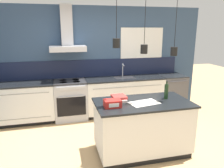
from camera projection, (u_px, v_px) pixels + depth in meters
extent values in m
plane|color=tan|center=(114.00, 152.00, 3.80)|extent=(16.00, 16.00, 0.00)
cube|color=#354C6B|center=(93.00, 61.00, 5.38)|extent=(5.60, 0.06, 2.60)
cube|color=#141C38|center=(94.00, 68.00, 5.39)|extent=(4.42, 0.02, 0.43)
cube|color=white|center=(142.00, 47.00, 5.55)|extent=(1.12, 0.01, 0.96)
cube|color=black|center=(142.00, 47.00, 5.56)|extent=(1.04, 0.01, 0.88)
cube|color=#B5B5BA|center=(68.00, 49.00, 4.91)|extent=(0.80, 0.46, 0.12)
cube|color=#B5B5BA|center=(67.00, 25.00, 4.87)|extent=(0.26, 0.20, 0.90)
cylinder|color=black|center=(116.00, 15.00, 3.13)|extent=(0.01, 0.01, 0.66)
cylinder|color=black|center=(116.00, 43.00, 3.23)|extent=(0.11, 0.11, 0.14)
sphere|color=#F9D18C|center=(116.00, 43.00, 3.23)|extent=(0.06, 0.06, 0.06)
cylinder|color=black|center=(145.00, 19.00, 3.28)|extent=(0.01, 0.01, 0.76)
cylinder|color=black|center=(144.00, 49.00, 3.39)|extent=(0.11, 0.11, 0.14)
sphere|color=#F9D18C|center=(144.00, 49.00, 3.39)|extent=(0.06, 0.06, 0.06)
cylinder|color=black|center=(176.00, 21.00, 3.38)|extent=(0.01, 0.01, 0.81)
cylinder|color=black|center=(174.00, 51.00, 3.49)|extent=(0.11, 0.11, 0.14)
sphere|color=#F9D18C|center=(174.00, 51.00, 3.49)|extent=(0.06, 0.06, 0.06)
cube|color=black|center=(25.00, 120.00, 5.01)|extent=(1.33, 0.56, 0.09)
cube|color=silver|center=(22.00, 102.00, 4.87)|extent=(1.37, 0.62, 0.79)
cube|color=gray|center=(19.00, 94.00, 4.51)|extent=(1.21, 0.01, 0.01)
cube|color=gray|center=(22.00, 119.00, 4.65)|extent=(1.21, 0.01, 0.01)
cube|color=black|center=(21.00, 84.00, 4.77)|extent=(1.40, 0.64, 0.03)
cube|color=black|center=(124.00, 110.00, 5.57)|extent=(1.85, 0.56, 0.09)
cube|color=silver|center=(124.00, 94.00, 5.43)|extent=(1.90, 0.62, 0.79)
cube|color=gray|center=(129.00, 87.00, 5.07)|extent=(1.67, 0.01, 0.01)
cube|color=gray|center=(128.00, 109.00, 5.20)|extent=(1.67, 0.01, 0.01)
cube|color=black|center=(125.00, 78.00, 5.33)|extent=(1.93, 0.64, 0.03)
cube|color=#262628|center=(124.00, 77.00, 5.37)|extent=(0.48, 0.34, 0.01)
cylinder|color=#B5B5BA|center=(123.00, 70.00, 5.46)|extent=(0.02, 0.02, 0.31)
sphere|color=#B5B5BA|center=(123.00, 64.00, 5.42)|extent=(0.03, 0.03, 0.03)
cylinder|color=#B5B5BA|center=(123.00, 65.00, 5.37)|extent=(0.02, 0.12, 0.02)
cube|color=#B5B5BA|center=(71.00, 100.00, 5.13)|extent=(0.74, 0.62, 0.87)
cube|color=black|center=(72.00, 106.00, 4.84)|extent=(0.63, 0.02, 0.44)
cylinder|color=#B5B5BA|center=(71.00, 97.00, 4.77)|extent=(0.55, 0.02, 0.02)
cube|color=#B5B5BA|center=(71.00, 88.00, 4.74)|extent=(0.63, 0.02, 0.07)
cube|color=#2D2D30|center=(70.00, 82.00, 5.02)|extent=(0.74, 0.60, 0.04)
cylinder|color=black|center=(63.00, 80.00, 5.08)|extent=(0.17, 0.17, 0.00)
cylinder|color=black|center=(76.00, 79.00, 5.15)|extent=(0.17, 0.17, 0.00)
cylinder|color=black|center=(63.00, 82.00, 4.88)|extent=(0.17, 0.17, 0.00)
cylinder|color=black|center=(77.00, 82.00, 4.95)|extent=(0.17, 0.17, 0.00)
cube|color=#4C4C51|center=(171.00, 92.00, 5.74)|extent=(0.63, 0.62, 0.89)
cube|color=black|center=(172.00, 75.00, 5.63)|extent=(0.63, 0.62, 0.02)
cylinder|color=#4C4C51|center=(178.00, 81.00, 5.33)|extent=(0.47, 0.02, 0.02)
cube|color=black|center=(141.00, 149.00, 3.80)|extent=(1.46, 0.78, 0.09)
cube|color=silver|center=(142.00, 126.00, 3.69)|extent=(1.53, 0.81, 0.79)
cube|color=black|center=(143.00, 103.00, 3.59)|extent=(1.58, 0.86, 0.03)
cylinder|color=#193319|center=(166.00, 92.00, 3.72)|extent=(0.07, 0.07, 0.25)
cylinder|color=#193319|center=(167.00, 83.00, 3.68)|extent=(0.03, 0.03, 0.06)
cylinder|color=#262628|center=(167.00, 81.00, 3.67)|extent=(0.03, 0.03, 0.01)
cube|color=silver|center=(120.00, 99.00, 3.64)|extent=(0.19, 0.28, 0.04)
cube|color=#B2332D|center=(119.00, 97.00, 3.64)|extent=(0.24, 0.25, 0.04)
cube|color=red|center=(112.00, 103.00, 3.34)|extent=(0.26, 0.18, 0.12)
cube|color=white|center=(114.00, 105.00, 3.25)|extent=(0.16, 0.01, 0.06)
cube|color=silver|center=(144.00, 103.00, 3.52)|extent=(0.52, 0.37, 0.01)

